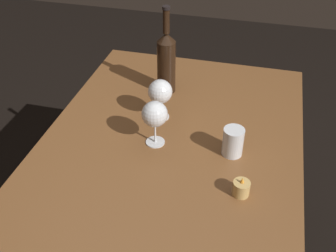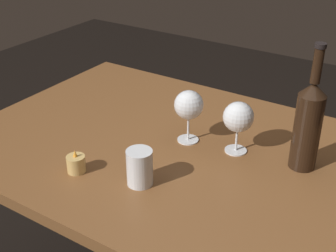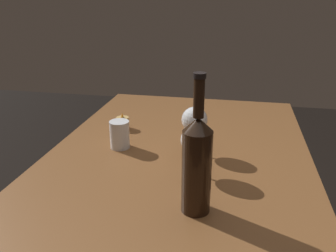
{
  "view_description": "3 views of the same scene",
  "coord_description": "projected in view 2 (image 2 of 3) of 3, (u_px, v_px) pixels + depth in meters",
  "views": [
    {
      "loc": [
        1.04,
        0.27,
        1.64
      ],
      "look_at": [
        -0.03,
        -0.01,
        0.81
      ],
      "focal_mm": 43.38,
      "sensor_mm": 36.0,
      "label": 1
    },
    {
      "loc": [
        -0.63,
        1.03,
        1.46
      ],
      "look_at": [
        0.01,
        0.03,
        0.82
      ],
      "focal_mm": 49.43,
      "sensor_mm": 36.0,
      "label": 2
    },
    {
      "loc": [
        -1.13,
        -0.18,
        1.27
      ],
      "look_at": [
        -0.02,
        0.04,
        0.84
      ],
      "focal_mm": 37.85,
      "sensor_mm": 36.0,
      "label": 3
    }
  ],
  "objects": [
    {
      "name": "water_tumbler",
      "position": [
        140.0,
        169.0,
        1.21
      ],
      "size": [
        0.07,
        0.07,
        0.1
      ],
      "color": "white",
      "rests_on": "dining_table"
    },
    {
      "name": "votive_candle",
      "position": [
        76.0,
        164.0,
        1.27
      ],
      "size": [
        0.05,
        0.05,
        0.07
      ],
      "color": "#DBB266",
      "rests_on": "dining_table"
    },
    {
      "name": "dining_table",
      "position": [
        177.0,
        171.0,
        1.44
      ],
      "size": [
        1.3,
        0.9,
        0.74
      ],
      "color": "brown",
      "rests_on": "ground"
    },
    {
      "name": "wine_glass_right",
      "position": [
        189.0,
        106.0,
        1.38
      ],
      "size": [
        0.09,
        0.09,
        0.17
      ],
      "color": "white",
      "rests_on": "dining_table"
    },
    {
      "name": "wine_bottle",
      "position": [
        308.0,
        123.0,
        1.24
      ],
      "size": [
        0.07,
        0.07,
        0.36
      ],
      "color": "black",
      "rests_on": "dining_table"
    },
    {
      "name": "wine_glass_left",
      "position": [
        238.0,
        118.0,
        1.32
      ],
      "size": [
        0.09,
        0.09,
        0.16
      ],
      "color": "white",
      "rests_on": "dining_table"
    }
  ]
}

